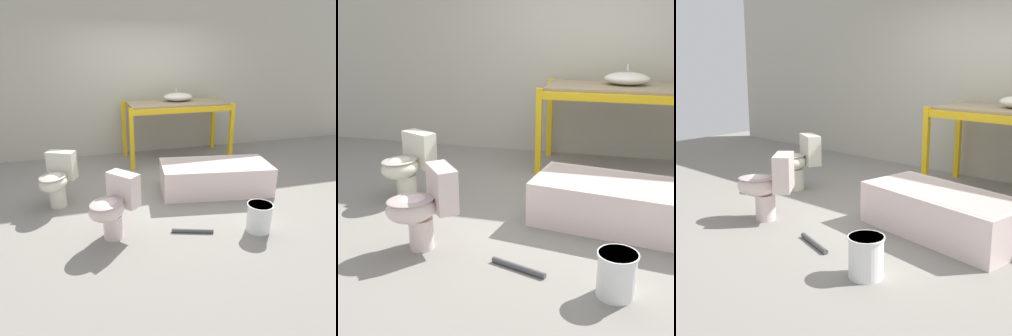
{
  "view_description": "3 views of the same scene",
  "coord_description": "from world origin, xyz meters",
  "views": [
    {
      "loc": [
        -1.25,
        -4.47,
        1.99
      ],
      "look_at": [
        -0.2,
        -0.84,
        0.6
      ],
      "focal_mm": 35.0,
      "sensor_mm": 36.0,
      "label": 1
    },
    {
      "loc": [
        0.63,
        -4.55,
        1.92
      ],
      "look_at": [
        -0.29,
        -0.94,
        0.67
      ],
      "focal_mm": 50.0,
      "sensor_mm": 36.0,
      "label": 2
    },
    {
      "loc": [
        2.8,
        -4.18,
        1.68
      ],
      "look_at": [
        -0.16,
        -0.9,
        0.62
      ],
      "focal_mm": 50.0,
      "sensor_mm": 36.0,
      "label": 3
    }
  ],
  "objects": [
    {
      "name": "ground_plane",
      "position": [
        0.0,
        0.0,
        0.0
      ],
      "size": [
        12.0,
        12.0,
        0.0
      ],
      "primitive_type": "plane",
      "color": "gray"
    },
    {
      "name": "warehouse_wall_rear",
      "position": [
        0.0,
        1.93,
        1.6
      ],
      "size": [
        10.8,
        0.08,
        3.2
      ],
      "color": "#B2AD9E",
      "rests_on": "ground_plane"
    },
    {
      "name": "shelving_rack",
      "position": [
        0.59,
        1.29,
        0.92
      ],
      "size": [
        1.93,
        0.91,
        1.07
      ],
      "color": "yellow",
      "rests_on": "ground_plane"
    },
    {
      "name": "sink_basin",
      "position": [
        0.64,
        1.39,
        1.15
      ],
      "size": [
        0.55,
        0.41,
        0.24
      ],
      "color": "silver",
      "rests_on": "shelving_rack"
    },
    {
      "name": "bathtub_main",
      "position": [
        0.65,
        -0.38,
        0.25
      ],
      "size": [
        1.66,
        0.97,
        0.43
      ],
      "rotation": [
        0.0,
        0.0,
        -0.16
      ],
      "color": "silver",
      "rests_on": "ground_plane"
    },
    {
      "name": "toilet_near",
      "position": [
        -1.54,
        -0.24,
        0.38
      ],
      "size": [
        0.56,
        0.66,
        0.7
      ],
      "rotation": [
        0.0,
        0.0,
        -0.44
      ],
      "color": "silver",
      "rests_on": "ground_plane"
    },
    {
      "name": "toilet_far",
      "position": [
        -0.93,
        -1.23,
        0.38
      ],
      "size": [
        0.66,
        0.63,
        0.7
      ],
      "rotation": [
        0.0,
        0.0,
        -0.88
      ],
      "color": "silver",
      "rests_on": "ground_plane"
    },
    {
      "name": "bucket_white",
      "position": [
        0.68,
        -1.57,
        0.18
      ],
      "size": [
        0.29,
        0.29,
        0.34
      ],
      "color": "white",
      "rests_on": "ground_plane"
    },
    {
      "name": "loose_pipe",
      "position": [
        -0.07,
        -1.41,
        0.02
      ],
      "size": [
        0.47,
        0.2,
        0.05
      ],
      "color": "#4C4C51",
      "rests_on": "ground_plane"
    }
  ]
}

